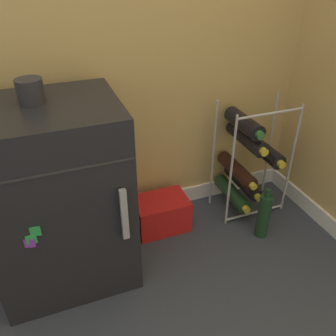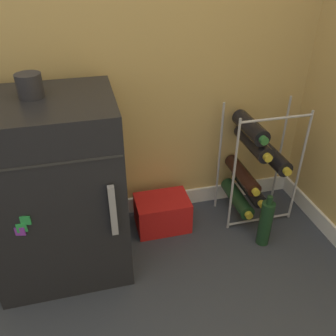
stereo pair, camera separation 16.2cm
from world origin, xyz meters
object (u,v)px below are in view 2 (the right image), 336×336
(wine_rack, at_px, (251,164))
(fridge_top_cup, at_px, (30,86))
(soda_box, at_px, (162,213))
(loose_bottle_floor, at_px, (265,223))
(mini_fridge, at_px, (56,191))

(wine_rack, xyz_separation_m, fridge_top_cup, (-0.96, -0.08, 0.52))
(wine_rack, bearing_deg, fridge_top_cup, -175.31)
(soda_box, xyz_separation_m, loose_bottle_floor, (0.45, -0.24, 0.04))
(mini_fridge, bearing_deg, soda_box, 14.26)
(wine_rack, bearing_deg, soda_box, 179.08)
(soda_box, bearing_deg, fridge_top_cup, -170.17)
(soda_box, distance_m, loose_bottle_floor, 0.51)
(wine_rack, height_order, soda_box, wine_rack)
(mini_fridge, height_order, wine_rack, mini_fridge)
(wine_rack, bearing_deg, loose_bottle_floor, -92.60)
(mini_fridge, xyz_separation_m, wine_rack, (0.94, 0.11, -0.08))
(soda_box, distance_m, fridge_top_cup, 0.90)
(wine_rack, bearing_deg, mini_fridge, -173.11)
(soda_box, height_order, loose_bottle_floor, loose_bottle_floor)
(mini_fridge, bearing_deg, loose_bottle_floor, -7.23)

